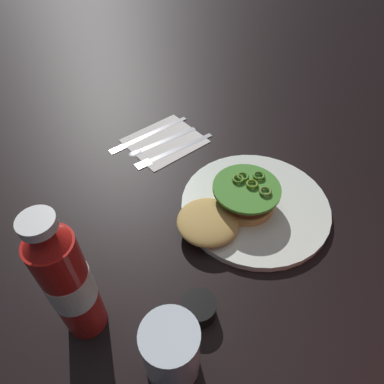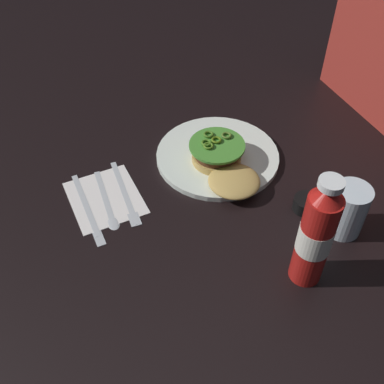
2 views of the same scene
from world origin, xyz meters
The scene contains 10 objects.
ground_plane centered at (0.00, 0.00, 0.00)m, with size 3.00×3.00×0.00m, color black.
dinner_plate centered at (-0.10, 0.06, 0.01)m, with size 0.28×0.28×0.01m, color white.
burger_sandwich centered at (-0.05, 0.05, 0.03)m, with size 0.21×0.12×0.05m.
ketchup_bottle centered at (0.26, 0.07, 0.11)m, with size 0.06×0.06×0.24m.
water_glass centered at (0.19, 0.20, 0.05)m, with size 0.07×0.07×0.11m, color silver.
condiment_cup centered at (0.12, 0.16, 0.01)m, with size 0.05×0.05×0.03m, color black.
napkin centered at (-0.07, -0.22, 0.00)m, with size 0.16×0.14×0.00m, color white.
butter_knife centered at (-0.05, -0.26, 0.00)m, with size 0.21×0.02×0.00m.
spoon_utensil centered at (-0.05, -0.22, 0.00)m, with size 0.18×0.03×0.00m.
fork_utensil centered at (-0.06, -0.17, 0.00)m, with size 0.20×0.03×0.00m.
Camera 1 is at (0.26, 0.33, 0.50)m, focal length 32.12 mm.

